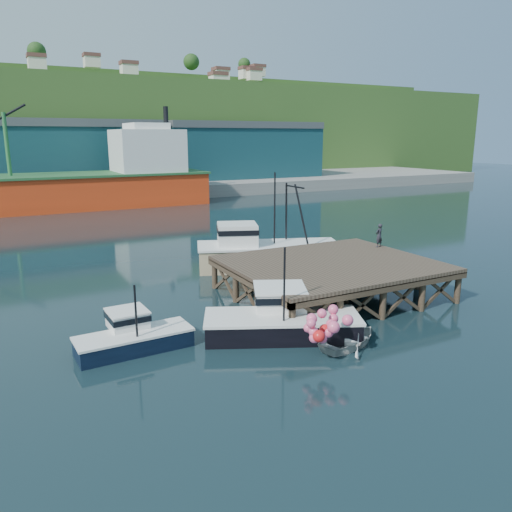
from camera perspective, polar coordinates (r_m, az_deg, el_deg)
ground at (r=28.48m, az=-0.58°, el=-6.09°), size 300.00×300.00×0.00m
wharf at (r=30.56m, az=8.78°, el=-1.08°), size 12.00×10.00×2.62m
far_quay at (r=95.04m, az=-20.49°, el=7.49°), size 160.00×40.00×2.00m
warehouse_mid at (r=89.75m, az=-20.34°, el=10.73°), size 28.00×16.00×9.00m
warehouse_right at (r=98.45m, az=-2.46°, el=11.71°), size 30.00×16.00×9.00m
cargo_ship at (r=72.23m, az=-24.93°, el=7.30°), size 55.50×10.00×13.75m
hillside at (r=124.47m, az=-22.82°, el=13.14°), size 220.00×50.00×22.00m
boat_navy at (r=23.88m, az=-13.93°, el=-8.78°), size 5.31×2.90×3.27m
boat_black at (r=24.76m, az=2.97°, el=-7.08°), size 8.00×6.68×4.65m
trawler at (r=36.92m, az=1.16°, el=0.82°), size 11.15×7.24×7.03m
dinghy at (r=24.01m, az=10.68°, el=-9.23°), size 4.13×3.44×0.74m
dockworker at (r=35.28m, az=13.88°, el=2.30°), size 0.66×0.50×1.62m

